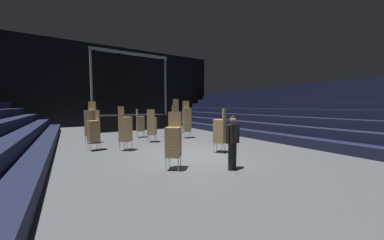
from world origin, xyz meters
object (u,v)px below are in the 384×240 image
Objects in this scene: chair_stack_mid_left at (187,119)px; chair_stack_rear_centre at (125,128)px; chair_stack_mid_right at (220,130)px; chair_stack_rear_left at (152,126)px; man_with_tie at (233,139)px; chair_stack_aisle_left at (140,123)px; chair_stack_mid_centre at (91,122)px; chair_stack_rear_right at (175,116)px; chair_stack_front_right at (173,141)px; stage_riser at (128,121)px; chair_stack_front_left at (94,130)px.

chair_stack_mid_left is 4.37m from chair_stack_rear_centre.
chair_stack_mid_right is 4.17m from chair_stack_rear_left.
chair_stack_rear_left is (-0.40, 5.89, -0.06)m from man_with_tie.
chair_stack_rear_left is 1.94m from chair_stack_aisle_left.
chair_stack_rear_right reaches higher than chair_stack_mid_centre.
chair_stack_rear_centre is 3.70m from chair_stack_aisle_left.
chair_stack_mid_right reaches higher than chair_stack_aisle_left.
chair_stack_rear_right reaches higher than chair_stack_front_right.
chair_stack_mid_left reaches higher than man_with_tie.
stage_riser reaches higher than man_with_tie.
chair_stack_aisle_left reaches higher than man_with_tie.
chair_stack_aisle_left is (-2.82, -0.69, -0.34)m from chair_stack_rear_right.
chair_stack_mid_left is (1.80, -7.01, 0.47)m from stage_riser.
chair_stack_rear_centre is at bearing -106.58° from chair_stack_rear_left.
stage_riser is 5.31m from chair_stack_aisle_left.
chair_stack_mid_right is 1.05× the size of chair_stack_aisle_left.
chair_stack_rear_right is (3.91, 7.51, 0.34)m from chair_stack_front_right.
chair_stack_front_right is at bearing 69.20° from chair_stack_mid_left.
chair_stack_mid_centre is at bearing -34.83° from chair_stack_front_right.
man_with_tie is 7.99m from chair_stack_mid_centre.
man_with_tie is at bearing -89.21° from chair_stack_rear_right.
man_with_tie is at bearing -50.38° from chair_stack_rear_left.
chair_stack_rear_right is 2.92m from chair_stack_aisle_left.
chair_stack_mid_right is at bearing -84.62° from stage_riser.
chair_stack_mid_centre is 1.13× the size of chair_stack_rear_centre.
chair_stack_front_right is 5.02m from chair_stack_rear_left.
stage_riser is 3.52× the size of chair_stack_front_left.
stage_riser is 3.73× the size of man_with_tie.
chair_stack_mid_left reaches higher than chair_stack_rear_left.
chair_stack_mid_centre is 1.24× the size of chair_stack_rear_left.
chair_stack_aisle_left is at bearing -96.96° from man_with_tie.
chair_stack_front_right is at bearing 167.96° from chair_stack_mid_right.
chair_stack_rear_centre is (1.20, -0.74, 0.08)m from chair_stack_front_left.
chair_stack_rear_centre is (-2.28, -8.56, 0.30)m from stage_riser.
man_with_tie is 0.68× the size of chair_stack_rear_right.
chair_stack_rear_right reaches higher than chair_stack_rear_centre.
chair_stack_aisle_left is (-1.62, 5.80, -0.04)m from chair_stack_mid_right.
chair_stack_rear_left is at bearing 8.22° from chair_stack_aisle_left.
chair_stack_rear_centre is (-4.08, -1.55, -0.17)m from chair_stack_mid_left.
chair_stack_mid_centre is (-3.28, 7.28, 0.15)m from man_with_tie.
chair_stack_rear_left reaches higher than man_with_tie.
chair_stack_rear_right reaches higher than chair_stack_aisle_left.
chair_stack_mid_right is 4.16m from chair_stack_rear_centre.
man_with_tie is 2.34m from chair_stack_mid_right.
chair_stack_rear_left is at bearing -94.23° from stage_riser.
chair_stack_mid_centre is (0.07, 2.01, 0.21)m from chair_stack_front_left.
chair_stack_mid_right is (-0.76, -4.06, -0.21)m from chair_stack_mid_left.
chair_stack_rear_left and chair_stack_aisle_left have the same top height.
chair_stack_mid_left is at bearing -93.35° from chair_stack_front_left.
chair_stack_rear_right is at bearing -86.86° from chair_stack_mid_left.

